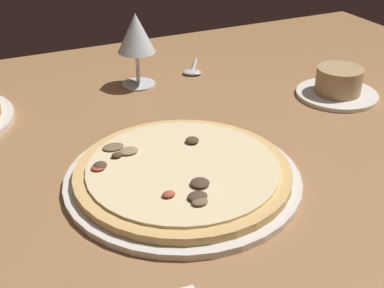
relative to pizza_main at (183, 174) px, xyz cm
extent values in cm
cube|color=#996B42|center=(7.21, 9.04, -3.23)|extent=(150.00, 110.00, 4.00)
cylinder|color=silver|center=(0.04, -0.01, -0.73)|extent=(33.81, 33.81, 1.00)
cylinder|color=tan|center=(0.04, -0.01, 0.37)|extent=(30.95, 30.95, 1.20)
cylinder|color=beige|center=(0.04, -0.01, 1.17)|extent=(27.39, 27.39, 0.40)
ellipsoid|color=brown|center=(-7.29, 8.60, 1.61)|extent=(3.19, 2.37, 0.47)
ellipsoid|color=#937556|center=(-5.65, 6.86, 1.66)|extent=(2.92, 2.31, 0.57)
ellipsoid|color=#4C3828|center=(-1.53, -8.04, 1.71)|extent=(2.61, 2.31, 0.68)
ellipsoid|color=#4C3828|center=(4.18, 5.60, 1.77)|extent=(2.04, 2.03, 0.78)
ellipsoid|color=#AD4733|center=(-4.66, -6.00, 1.69)|extent=(1.76, 1.37, 0.64)
ellipsoid|color=#AD4733|center=(-10.97, 4.33, 1.63)|extent=(2.02, 1.88, 0.51)
ellipsoid|color=#4C3828|center=(-7.61, 6.27, 1.74)|extent=(1.63, 1.20, 0.73)
ellipsoid|color=brown|center=(-1.76, -9.17, 1.67)|extent=(2.16, 1.67, 0.59)
ellipsoid|color=#4C3828|center=(0.10, -5.39, 1.73)|extent=(2.60, 2.55, 0.71)
ellipsoid|color=#4C3828|center=(-10.62, 4.60, 1.74)|extent=(1.94, 1.85, 0.74)
cylinder|color=silver|center=(39.57, 14.57, -0.83)|extent=(15.66, 15.66, 0.80)
cylinder|color=tan|center=(39.57, 14.57, 2.06)|extent=(8.78, 8.78, 4.98)
cylinder|color=silver|center=(6.63, 36.29, -1.03)|extent=(6.77, 6.77, 0.40)
cylinder|color=silver|center=(6.63, 36.29, 2.53)|extent=(0.80, 0.80, 6.71)
cone|color=silver|center=(6.63, 36.29, 9.72)|extent=(7.47, 7.47, 7.67)
cone|color=maroon|center=(6.63, 36.29, 7.53)|extent=(2.88, 2.88, 3.29)
ellipsoid|color=silver|center=(18.96, 36.86, -0.73)|extent=(4.87, 4.48, 1.00)
cylinder|color=silver|center=(21.15, 40.42, -0.88)|extent=(4.97, 7.49, 0.70)
camera|label=1|loc=(-25.21, -56.39, 39.56)|focal=48.06mm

